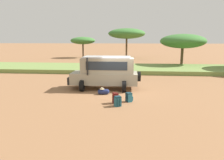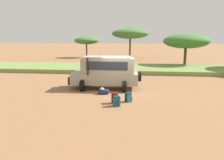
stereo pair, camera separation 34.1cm
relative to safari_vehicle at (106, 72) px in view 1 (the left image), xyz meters
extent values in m
plane|color=#936642|center=(1.05, -0.92, -1.29)|extent=(320.00, 320.00, 0.00)
cube|color=olive|center=(1.05, 9.92, -1.07)|extent=(120.00, 7.00, 0.44)
cube|color=gray|center=(-0.11, 0.00, -0.47)|extent=(4.91, 1.94, 0.84)
cube|color=gray|center=(0.14, 0.00, 0.50)|extent=(3.84, 1.82, 1.10)
cube|color=#232D38|center=(-1.38, -0.01, 0.45)|extent=(0.07, 1.56, 0.77)
cube|color=#232D38|center=(0.15, -0.90, 0.55)|extent=(2.94, 0.06, 0.60)
cube|color=#232D38|center=(0.13, 0.90, 0.55)|extent=(2.94, 0.06, 0.60)
cube|color=#B7B7B7|center=(0.09, 0.00, 1.10)|extent=(3.44, 1.74, 0.10)
cube|color=black|center=(-2.68, -0.02, -0.64)|extent=(0.17, 1.62, 0.56)
cylinder|color=black|center=(-1.20, -0.98, 0.50)|extent=(0.10, 0.10, 1.25)
cylinder|color=black|center=(-1.62, -0.98, -0.89)|extent=(0.29, 0.80, 0.80)
cylinder|color=black|center=(-1.64, 0.96, -0.89)|extent=(0.29, 0.80, 0.80)
cylinder|color=black|center=(1.42, -0.96, -0.89)|extent=(0.29, 0.80, 0.80)
cylinder|color=black|center=(1.40, 0.98, -0.89)|extent=(0.29, 0.80, 0.80)
cylinder|color=black|center=(2.48, 0.02, -0.32)|extent=(0.23, 0.74, 0.74)
cube|color=#235B6B|center=(1.18, -4.30, -1.04)|extent=(0.45, 0.41, 0.51)
cube|color=#235B6B|center=(1.10, -4.14, -1.10)|extent=(0.28, 0.20, 0.28)
cube|color=#13323A|center=(1.18, -4.30, -0.75)|extent=(0.44, 0.42, 0.07)
cylinder|color=#13323A|center=(1.18, -4.48, -1.04)|extent=(0.04, 0.04, 0.44)
cylinder|color=#13323A|center=(1.32, -4.40, -1.04)|extent=(0.04, 0.04, 0.44)
cube|color=#235B6B|center=(1.78, -3.36, -1.05)|extent=(0.43, 0.45, 0.49)
cube|color=#235B6B|center=(1.94, -3.26, -1.11)|extent=(0.20, 0.27, 0.27)
cube|color=#13323A|center=(1.78, -3.36, -0.77)|extent=(0.43, 0.44, 0.07)
cylinder|color=#13323A|center=(1.60, -3.37, -1.05)|extent=(0.04, 0.04, 0.42)
cylinder|color=#13323A|center=(1.68, -3.51, -1.05)|extent=(0.04, 0.04, 0.42)
cube|color=maroon|center=(1.01, -3.74, -1.02)|extent=(0.39, 0.45, 0.55)
cube|color=maroon|center=(1.15, -3.66, -1.09)|extent=(0.20, 0.29, 0.30)
cube|color=#4D100E|center=(1.01, -3.74, -0.71)|extent=(0.39, 0.44, 0.07)
cylinder|color=#4D100E|center=(0.84, -3.72, -1.02)|extent=(0.04, 0.04, 0.47)
cylinder|color=#4D100E|center=(0.92, -3.88, -1.02)|extent=(0.04, 0.04, 0.47)
cylinder|color=navy|center=(0.04, -1.74, -1.12)|extent=(0.51, 0.43, 0.36)
sphere|color=navy|center=(-0.18, -1.78, -1.12)|extent=(0.35, 0.35, 0.35)
sphere|color=navy|center=(0.27, -1.70, -1.12)|extent=(0.35, 0.35, 0.35)
torus|color=#121834|center=(0.04, -1.74, -0.92)|extent=(0.17, 0.05, 0.16)
cylinder|color=beige|center=(-0.05, -1.76, -0.92)|extent=(0.34, 0.34, 0.02)
cylinder|color=beige|center=(-0.05, -1.76, -0.88)|extent=(0.17, 0.17, 0.09)
cylinder|color=brown|center=(-7.82, 26.86, 0.08)|extent=(0.30, 0.30, 2.74)
ellipsoid|color=#3D7533|center=(-7.82, 26.86, 2.06)|extent=(4.86, 4.18, 1.44)
cylinder|color=brown|center=(0.78, 26.90, 0.63)|extent=(0.35, 0.35, 3.85)
ellipsoid|color=#3D7533|center=(0.78, 26.90, 3.40)|extent=(7.10, 6.73, 1.99)
cylinder|color=brown|center=(8.52, 13.74, 0.01)|extent=(0.35, 0.35, 2.61)
ellipsoid|color=#3D7533|center=(8.52, 13.74, 2.12)|extent=(5.87, 6.35, 1.87)
camera|label=1|loc=(1.96, -16.04, 2.43)|focal=35.00mm
camera|label=2|loc=(2.30, -16.00, 2.43)|focal=35.00mm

